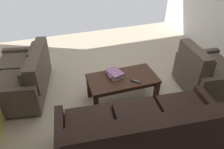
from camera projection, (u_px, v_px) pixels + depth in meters
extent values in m
cube|color=#B7A88E|center=(122.00, 95.00, 3.72)|extent=(5.11, 5.79, 0.01)
cylinder|color=black|center=(183.00, 118.00, 3.21)|extent=(0.05, 0.05, 0.06)
cylinder|color=black|center=(74.00, 137.00, 2.92)|extent=(0.05, 0.05, 0.06)
cube|color=black|center=(140.00, 136.00, 2.65)|extent=(1.91, 1.00, 0.40)
cube|color=black|center=(187.00, 114.00, 2.63)|extent=(0.64, 0.78, 0.10)
cube|color=black|center=(141.00, 122.00, 2.52)|extent=(0.64, 0.78, 0.10)
cube|color=black|center=(91.00, 130.00, 2.41)|extent=(0.64, 0.78, 0.10)
cube|color=black|center=(154.00, 139.00, 2.13)|extent=(1.84, 0.36, 0.51)
cube|color=black|center=(202.00, 121.00, 2.33)|extent=(0.56, 0.17, 0.37)
cube|color=black|center=(150.00, 130.00, 2.22)|extent=(0.56, 0.17, 0.37)
cube|color=black|center=(93.00, 140.00, 2.11)|extent=(0.56, 0.17, 0.37)
cube|color=black|center=(209.00, 120.00, 2.78)|extent=(0.18, 0.84, 0.56)
cube|color=black|center=(62.00, 147.00, 2.44)|extent=(0.18, 0.84, 0.56)
cylinder|color=black|center=(11.00, 76.00, 4.12)|extent=(0.06, 0.06, 0.06)
cylinder|color=black|center=(48.00, 74.00, 4.19)|extent=(0.06, 0.06, 0.06)
cylinder|color=black|center=(40.00, 109.00, 3.38)|extent=(0.06, 0.06, 0.06)
cube|color=brown|center=(21.00, 82.00, 3.63)|extent=(1.03, 1.29, 0.36)
cube|color=brown|center=(21.00, 62.00, 3.73)|extent=(0.82, 0.67, 0.10)
cube|color=brown|center=(12.00, 81.00, 3.26)|extent=(0.82, 0.67, 0.10)
cube|color=brown|center=(38.00, 63.00, 3.46)|extent=(0.39, 1.17, 0.44)
cube|color=brown|center=(35.00, 55.00, 3.69)|extent=(0.22, 0.53, 0.31)
cube|color=brown|center=(28.00, 74.00, 3.22)|extent=(0.22, 0.53, 0.31)
cube|color=brown|center=(28.00, 60.00, 4.10)|extent=(0.84, 0.25, 0.52)
cube|color=brown|center=(10.00, 103.00, 3.08)|extent=(0.84, 0.25, 0.52)
cube|color=#3D2316|center=(123.00, 79.00, 3.37)|extent=(1.12, 0.57, 0.04)
cube|color=#3D2316|center=(122.00, 81.00, 3.39)|extent=(1.03, 0.51, 0.05)
cube|color=#3D2316|center=(144.00, 76.00, 3.82)|extent=(0.07, 0.07, 0.42)
cube|color=#3D2316|center=(89.00, 87.00, 3.56)|extent=(0.07, 0.07, 0.42)
cube|color=#3D2316|center=(156.00, 92.00, 3.44)|extent=(0.07, 0.07, 0.42)
cube|color=#3D2316|center=(96.00, 106.00, 3.18)|extent=(0.07, 0.07, 0.42)
cylinder|color=#472D1C|center=(223.00, 118.00, 2.88)|extent=(0.04, 0.04, 0.55)
cylinder|color=black|center=(212.00, 76.00, 4.13)|extent=(0.06, 0.06, 0.06)
cylinder|color=black|center=(194.00, 100.00, 3.55)|extent=(0.06, 0.06, 0.06)
cylinder|color=black|center=(178.00, 80.00, 4.02)|extent=(0.06, 0.06, 0.06)
cube|color=brown|center=(207.00, 78.00, 3.72)|extent=(0.92, 0.83, 0.35)
cube|color=brown|center=(211.00, 67.00, 3.60)|extent=(0.81, 0.77, 0.10)
cube|color=brown|center=(193.00, 62.00, 3.45)|extent=(0.26, 0.76, 0.51)
cube|color=brown|center=(199.00, 61.00, 3.46)|extent=(0.19, 0.68, 0.36)
cube|color=brown|center=(223.00, 90.00, 3.35)|extent=(0.85, 0.19, 0.51)
cube|color=brown|center=(195.00, 63.00, 4.02)|extent=(0.85, 0.19, 0.51)
cube|color=silver|center=(114.00, 75.00, 3.40)|extent=(0.23, 0.32, 0.03)
cube|color=#996699|center=(114.00, 73.00, 3.38)|extent=(0.21, 0.24, 0.03)
cube|color=#996699|center=(115.00, 72.00, 3.36)|extent=(0.28, 0.32, 0.02)
cube|color=black|center=(136.00, 81.00, 3.26)|extent=(0.14, 0.15, 0.02)
cube|color=#59595B|center=(136.00, 81.00, 3.25)|extent=(0.10, 0.10, 0.00)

